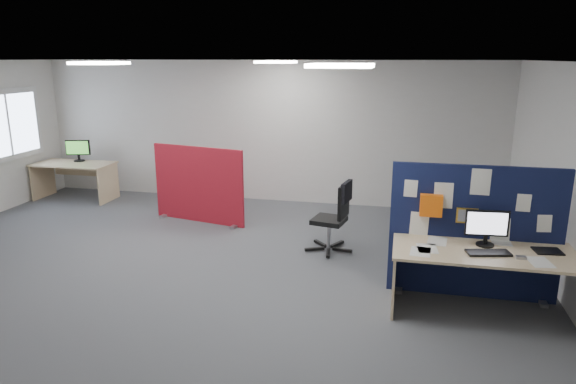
% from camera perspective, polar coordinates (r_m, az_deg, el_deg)
% --- Properties ---
extents(floor, '(9.00, 9.00, 0.00)m').
position_cam_1_polar(floor, '(7.10, -10.08, -8.25)').
color(floor, '#505358').
rests_on(floor, ground).
extents(ceiling, '(9.00, 7.00, 0.02)m').
position_cam_1_polar(ceiling, '(6.55, -11.16, 14.07)').
color(ceiling, white).
rests_on(ceiling, wall_back).
extents(wall_back, '(9.00, 0.02, 2.70)m').
position_cam_1_polar(wall_back, '(9.96, -2.72, 6.67)').
color(wall_back, silver).
rests_on(wall_back, floor).
extents(wall_right, '(0.02, 7.00, 2.70)m').
position_cam_1_polar(wall_right, '(6.46, 29.32, 0.33)').
color(wall_right, silver).
rests_on(wall_right, floor).
extents(window, '(0.06, 1.70, 1.30)m').
position_cam_1_polar(window, '(10.73, -28.73, 6.54)').
color(window, white).
rests_on(window, wall_left).
extents(ceiling_lights, '(4.10, 4.10, 0.04)m').
position_cam_1_polar(ceiling_lights, '(7.05, -6.37, 14.03)').
color(ceiling_lights, white).
rests_on(ceiling_lights, ceiling).
extents(navy_divider, '(1.92, 0.30, 1.58)m').
position_cam_1_polar(navy_divider, '(6.29, 19.83, -4.22)').
color(navy_divider, '#0E1435').
rests_on(navy_divider, floor).
extents(main_desk, '(2.01, 0.89, 0.73)m').
position_cam_1_polar(main_desk, '(6.06, 21.15, -7.36)').
color(main_desk, '#D7B38A').
rests_on(main_desk, floor).
extents(monitor_main, '(0.46, 0.19, 0.40)m').
position_cam_1_polar(monitor_main, '(6.04, 21.21, -3.55)').
color(monitor_main, black).
rests_on(monitor_main, main_desk).
extents(keyboard, '(0.48, 0.27, 0.02)m').
position_cam_1_polar(keyboard, '(5.87, 21.37, -6.31)').
color(keyboard, black).
rests_on(keyboard, main_desk).
extents(mouse, '(0.10, 0.06, 0.03)m').
position_cam_1_polar(mouse, '(5.86, 24.48, -6.64)').
color(mouse, '#97989D').
rests_on(mouse, main_desk).
extents(paper_tray, '(0.30, 0.25, 0.01)m').
position_cam_1_polar(paper_tray, '(6.19, 26.90, -5.87)').
color(paper_tray, black).
rests_on(paper_tray, main_desk).
extents(red_divider, '(1.71, 0.41, 1.30)m').
position_cam_1_polar(red_divider, '(8.84, -9.92, 0.75)').
color(red_divider, maroon).
rests_on(red_divider, floor).
extents(second_desk, '(1.53, 0.76, 0.73)m').
position_cam_1_polar(second_desk, '(11.01, -22.55, 2.09)').
color(second_desk, '#D7B38A').
rests_on(second_desk, floor).
extents(monitor_second, '(0.46, 0.21, 0.42)m').
position_cam_1_polar(monitor_second, '(11.07, -22.28, 4.38)').
color(monitor_second, black).
rests_on(monitor_second, second_desk).
extents(office_chair, '(0.69, 0.68, 1.04)m').
position_cam_1_polar(office_chair, '(7.38, 5.39, -2.30)').
color(office_chair, black).
rests_on(office_chair, floor).
extents(desk_papers, '(1.42, 0.88, 0.00)m').
position_cam_1_polar(desk_papers, '(5.93, 19.00, -5.96)').
color(desk_papers, white).
rests_on(desk_papers, main_desk).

